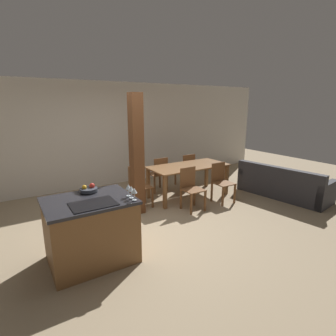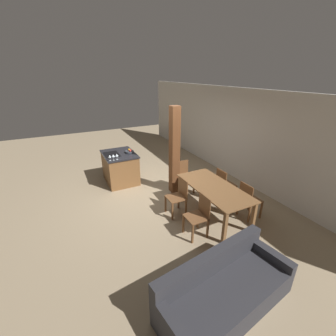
% 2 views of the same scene
% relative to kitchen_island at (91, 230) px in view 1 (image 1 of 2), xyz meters
% --- Properties ---
extents(ground_plane, '(16.00, 16.00, 0.00)m').
position_rel_kitchen_island_xyz_m(ground_plane, '(1.12, 0.55, -0.45)').
color(ground_plane, '#9E896B').
extents(wall_back, '(11.20, 0.08, 2.70)m').
position_rel_kitchen_island_xyz_m(wall_back, '(1.12, 3.35, 0.90)').
color(wall_back, silver).
rests_on(wall_back, ground_plane).
extents(kitchen_island, '(1.15, 0.90, 0.91)m').
position_rel_kitchen_island_xyz_m(kitchen_island, '(0.00, 0.00, 0.00)').
color(kitchen_island, brown).
rests_on(kitchen_island, ground_plane).
extents(fruit_bowl, '(0.25, 0.25, 0.11)m').
position_rel_kitchen_island_xyz_m(fruit_bowl, '(0.09, 0.30, 0.49)').
color(fruit_bowl, '#383D47').
rests_on(fruit_bowl, kitchen_island).
extents(wine_glass_near, '(0.08, 0.08, 0.17)m').
position_rel_kitchen_island_xyz_m(wine_glass_near, '(0.50, -0.37, 0.59)').
color(wine_glass_near, silver).
rests_on(wine_glass_near, kitchen_island).
extents(wine_glass_middle, '(0.08, 0.08, 0.17)m').
position_rel_kitchen_island_xyz_m(wine_glass_middle, '(0.50, -0.28, 0.59)').
color(wine_glass_middle, silver).
rests_on(wine_glass_middle, kitchen_island).
extents(wine_glass_far, '(0.08, 0.08, 0.17)m').
position_rel_kitchen_island_xyz_m(wine_glass_far, '(0.50, -0.18, 0.59)').
color(wine_glass_far, silver).
rests_on(wine_glass_far, kitchen_island).
extents(dining_table, '(1.87, 0.87, 0.75)m').
position_rel_kitchen_island_xyz_m(dining_table, '(2.70, 1.41, 0.20)').
color(dining_table, brown).
rests_on(dining_table, ground_plane).
extents(dining_chair_near_left, '(0.40, 0.40, 0.87)m').
position_rel_kitchen_island_xyz_m(dining_chair_near_left, '(2.28, 0.74, 0.01)').
color(dining_chair_near_left, brown).
rests_on(dining_chair_near_left, ground_plane).
extents(dining_chair_near_right, '(0.40, 0.40, 0.87)m').
position_rel_kitchen_island_xyz_m(dining_chair_near_right, '(3.12, 0.74, 0.01)').
color(dining_chair_near_right, brown).
rests_on(dining_chair_near_right, ground_plane).
extents(dining_chair_far_left, '(0.40, 0.40, 0.87)m').
position_rel_kitchen_island_xyz_m(dining_chair_far_left, '(2.28, 2.08, 0.01)').
color(dining_chair_far_left, brown).
rests_on(dining_chair_far_left, ground_plane).
extents(dining_chair_far_right, '(0.40, 0.40, 0.87)m').
position_rel_kitchen_island_xyz_m(dining_chair_far_right, '(3.12, 2.08, 0.01)').
color(dining_chair_far_right, brown).
rests_on(dining_chair_far_right, ground_plane).
extents(dining_chair_head_end, '(0.40, 0.40, 0.87)m').
position_rel_kitchen_island_xyz_m(dining_chair_head_end, '(1.39, 1.41, 0.01)').
color(dining_chair_head_end, brown).
rests_on(dining_chair_head_end, ground_plane).
extents(couch, '(1.09, 2.11, 0.76)m').
position_rel_kitchen_island_xyz_m(couch, '(4.58, 0.21, -0.19)').
color(couch, '#2D2D33').
rests_on(couch, ground_plane).
extents(timber_post, '(0.23, 0.23, 2.34)m').
position_rel_kitchen_island_xyz_m(timber_post, '(1.27, 1.17, 0.72)').
color(timber_post, brown).
rests_on(timber_post, ground_plane).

